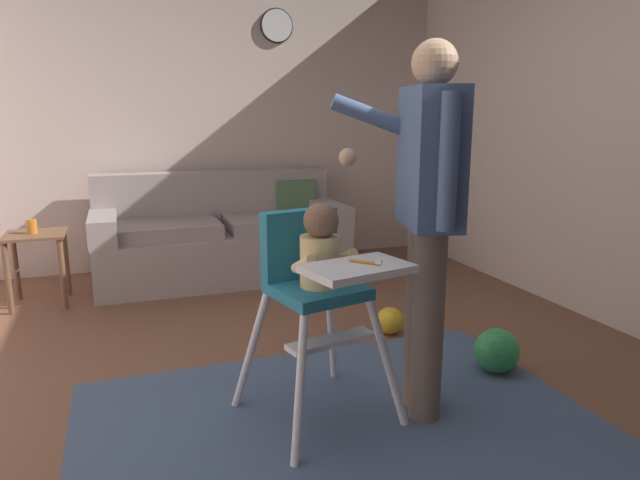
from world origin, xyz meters
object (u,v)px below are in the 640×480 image
object	(u,v)px
couch	(222,238)
side_table	(37,253)
toy_ball_second	(497,350)
wall_clock	(277,26)
adult_standing	(427,213)
high_chair	(318,271)
toy_ball	(390,321)
sippy_cup	(32,226)

from	to	relation	value
couch	side_table	distance (m)	1.39
couch	side_table	xyz separation A→B (m)	(-1.36, -0.29, 0.05)
toy_ball_second	wall_clock	xyz separation A→B (m)	(-0.41, 2.79, 1.98)
couch	adult_standing	size ratio (longest dim) A/B	1.23
high_chair	couch	bearing A→B (deg)	167.17
toy_ball	toy_ball_second	xyz separation A→B (m)	(0.29, -0.67, 0.03)
high_chair	adult_standing	size ratio (longest dim) A/B	0.60
toy_ball	wall_clock	world-z (taller)	wall_clock
toy_ball	wall_clock	bearing A→B (deg)	93.12
sippy_cup	adult_standing	bearing A→B (deg)	-50.86
couch	sippy_cup	world-z (taller)	couch
toy_ball	side_table	world-z (taller)	side_table
toy_ball	side_table	distance (m)	2.52
toy_ball	couch	bearing A→B (deg)	114.51
couch	wall_clock	bearing A→B (deg)	126.99
adult_standing	toy_ball_second	distance (m)	1.02
couch	high_chair	size ratio (longest dim) A/B	2.05
couch	sippy_cup	distance (m)	1.42
side_table	sippy_cup	size ratio (longest dim) A/B	5.20
toy_ball	sippy_cup	xyz separation A→B (m)	(-2.12, 1.35, 0.49)
toy_ball	sippy_cup	bearing A→B (deg)	147.52
adult_standing	toy_ball	bearing A→B (deg)	-93.58
high_chair	toy_ball_second	xyz separation A→B (m)	(1.04, 0.11, -0.56)
high_chair	toy_ball	bearing A→B (deg)	123.49
high_chair	sippy_cup	bearing A→B (deg)	-160.07
sippy_cup	wall_clock	xyz separation A→B (m)	(2.01, 0.77, 1.53)
toy_ball_second	high_chair	bearing A→B (deg)	-173.82
high_chair	wall_clock	distance (m)	3.29
high_chair	sippy_cup	xyz separation A→B (m)	(-1.38, 2.13, -0.11)
couch	adult_standing	xyz separation A→B (m)	(0.46, -2.54, 0.59)
side_table	adult_standing	bearing A→B (deg)	-51.06
toy_ball_second	side_table	size ratio (longest dim) A/B	0.45
wall_clock	adult_standing	bearing A→B (deg)	-93.34
couch	toy_ball_second	distance (m)	2.55
toy_ball_second	side_table	bearing A→B (deg)	139.93
high_chair	side_table	distance (m)	2.55
adult_standing	side_table	distance (m)	2.94
side_table	sippy_cup	distance (m)	0.19
couch	wall_clock	world-z (taller)	wall_clock
sippy_cup	wall_clock	bearing A→B (deg)	20.92
adult_standing	sippy_cup	world-z (taller)	adult_standing
couch	wall_clock	size ratio (longest dim) A/B	6.79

